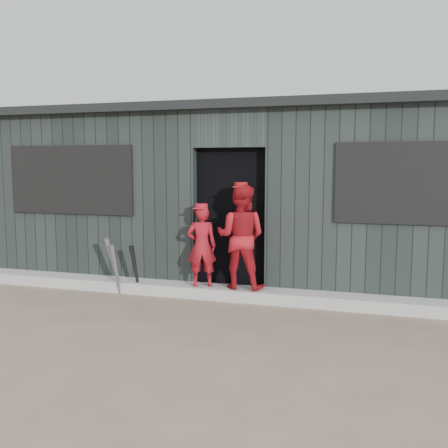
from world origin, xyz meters
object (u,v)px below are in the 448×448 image
(bat_mid, at_px, (116,269))
(player_grey_back, at_px, (252,242))
(player_red_right, at_px, (241,237))
(bat_right, at_px, (135,269))
(player_red_left, at_px, (202,246))
(dugout, at_px, (254,195))
(bat_left, at_px, (114,265))

(bat_mid, distance_m, player_grey_back, 1.92)
(bat_mid, xyz_separation_m, player_red_right, (1.69, 0.28, 0.48))
(bat_right, bearing_deg, player_red_left, 6.29)
(bat_mid, bearing_deg, bat_right, 26.60)
(bat_mid, relative_size, dugout, 0.09)
(bat_mid, distance_m, dugout, 2.60)
(player_red_right, bearing_deg, player_red_left, 7.73)
(player_red_left, bearing_deg, player_red_right, 164.85)
(bat_left, distance_m, dugout, 2.56)
(bat_right, xyz_separation_m, dugout, (1.24, 1.81, 0.94))
(bat_mid, bearing_deg, bat_left, 129.07)
(bat_left, distance_m, bat_right, 0.32)
(bat_left, height_order, player_red_left, player_red_left)
(bat_right, height_order, player_red_right, player_red_right)
(bat_left, height_order, player_grey_back, player_grey_back)
(player_red_right, distance_m, dugout, 1.73)
(bat_right, relative_size, player_red_left, 0.63)
(bat_mid, xyz_separation_m, player_red_left, (1.16, 0.22, 0.34))
(bat_left, distance_m, player_red_left, 1.29)
(player_grey_back, bearing_deg, dugout, -89.10)
(bat_left, xyz_separation_m, player_red_right, (1.77, 0.17, 0.44))
(player_red_right, bearing_deg, bat_left, 7.16)
(player_red_left, height_order, player_red_right, player_red_right)
(dugout, bearing_deg, player_grey_back, -77.79)
(player_red_left, bearing_deg, dugout, -121.55)
(player_red_left, bearing_deg, bat_right, -14.98)
(bat_left, relative_size, player_grey_back, 0.59)
(player_grey_back, bearing_deg, player_red_left, 34.24)
(bat_left, bearing_deg, player_red_left, 5.31)
(player_red_left, height_order, player_grey_back, player_grey_back)
(bat_left, relative_size, player_red_right, 0.59)
(player_red_left, xyz_separation_m, dugout, (0.31, 1.71, 0.59))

